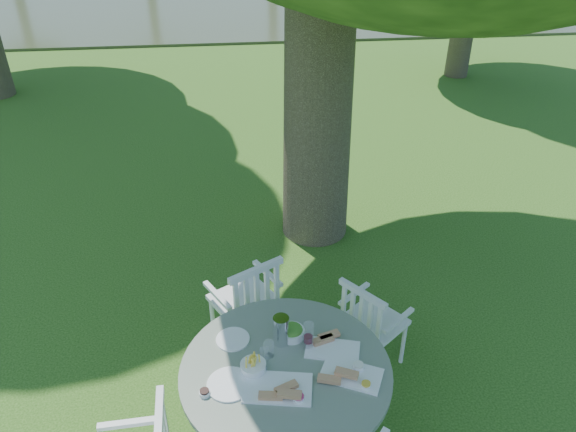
% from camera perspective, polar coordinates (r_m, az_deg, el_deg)
% --- Properties ---
extents(ground, '(140.00, 140.00, 0.00)m').
position_cam_1_polar(ground, '(5.44, 0.23, -8.71)').
color(ground, '#1A400D').
rests_on(ground, ground).
extents(table, '(1.39, 1.39, 0.79)m').
position_cam_1_polar(table, '(3.89, -0.23, -16.73)').
color(table, black).
rests_on(table, ground).
extents(chair_ne, '(0.60, 0.60, 0.87)m').
position_cam_1_polar(chair_ne, '(4.54, 8.13, -10.47)').
color(chair_ne, silver).
rests_on(chair_ne, ground).
extents(chair_nw, '(0.64, 0.63, 0.95)m').
position_cam_1_polar(chair_nw, '(4.62, -3.90, -8.48)').
color(chair_nw, silver).
rests_on(chair_nw, ground).
extents(tableware, '(1.19, 0.74, 0.22)m').
position_cam_1_polar(tableware, '(3.80, -0.27, -13.92)').
color(tableware, white).
rests_on(tableware, table).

